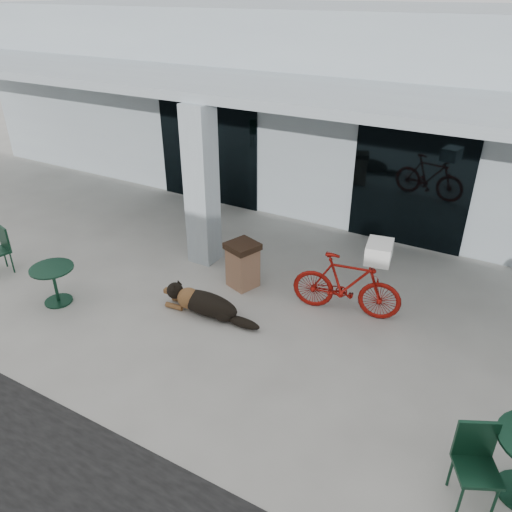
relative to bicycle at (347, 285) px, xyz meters
The scene contains 13 objects.
ground 2.57m from the bicycle, 130.90° to the right, with size 80.00×80.00×0.00m, color #B7B5AD.
building 7.01m from the bicycle, 104.00° to the left, with size 22.00×7.00×4.50m, color #A5B5BB.
storefront_glass_left 5.80m from the bicycle, 147.56° to the left, with size 2.80×0.06×2.70m, color black.
storefront_glass_right 3.19m from the bicycle, 87.13° to the left, with size 2.40×0.06×2.70m, color black.
column 3.33m from the bicycle, behind, with size 0.50×0.50×3.12m, color #A5B5BB.
overhang 3.56m from the bicycle, 134.07° to the left, with size 22.00×2.80×0.18m, color #A5B5BB.
bicycle is the anchor object (origin of this frame).
laundry_basket 0.83m from the bicycle, ahead, with size 0.52×0.39×0.31m, color white.
dog 2.36m from the bicycle, 149.16° to the right, with size 1.37×0.46×0.46m, color black, non-canonical shape.
cup_near_dog 2.82m from the bicycle, 160.96° to the right, with size 0.08×0.08×0.10m, color white.
cafe_table_near 5.01m from the bicycle, 154.18° to the right, with size 0.74×0.74×0.69m, color #133826, non-canonical shape.
cafe_chair_far_a 3.64m from the bicycle, 47.85° to the right, with size 0.44×0.48×0.97m, color #133826, non-canonical shape.
trash_receptacle 1.96m from the bicycle, behind, with size 0.51×0.51×0.87m, color #92664B, non-canonical shape.
Camera 1 is at (3.80, -4.98, 4.92)m, focal length 35.00 mm.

